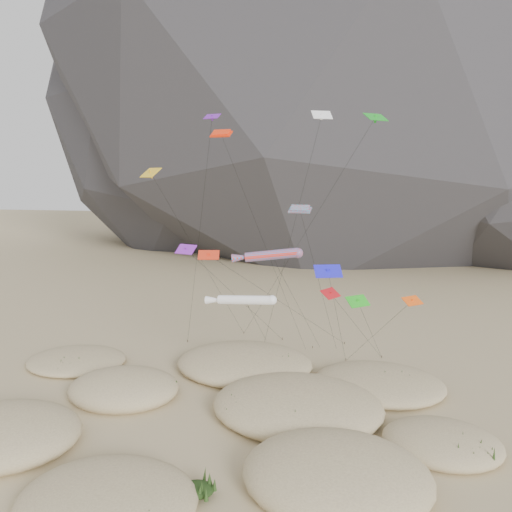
{
  "coord_description": "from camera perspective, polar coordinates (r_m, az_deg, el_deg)",
  "views": [
    {
      "loc": [
        9.64,
        -36.83,
        21.48
      ],
      "look_at": [
        -0.48,
        12.0,
        13.5
      ],
      "focal_mm": 35.0,
      "sensor_mm": 36.0,
      "label": 1
    }
  ],
  "objects": [
    {
      "name": "delta_kites",
      "position": [
        47.46,
        2.7,
        3.45
      ],
      "size": [
        27.71,
        23.13,
        27.8
      ],
      "color": "yellow",
      "rests_on": "ground"
    },
    {
      "name": "multi_parafoil",
      "position": [
        52.32,
        5.1,
        5.15
      ],
      "size": [
        5.02,
        10.04,
        18.57
      ],
      "color": "red",
      "rests_on": "ground"
    },
    {
      "name": "white_tube_kite",
      "position": [
        49.43,
        -1.61,
        -5.05
      ],
      "size": [
        7.49,
        16.81,
        10.15
      ],
      "color": "white",
      "rests_on": "ground"
    },
    {
      "name": "rainbow_tube_kite",
      "position": [
        50.1,
        1.5,
        0.08
      ],
      "size": [
        8.23,
        13.42,
        14.44
      ],
      "color": "red",
      "rests_on": "ground"
    },
    {
      "name": "kite_stakes",
      "position": [
        64.78,
        4.27,
        -10.16
      ],
      "size": [
        24.8,
        7.66,
        0.3
      ],
      "color": "#3F2D1E",
      "rests_on": "ground"
    },
    {
      "name": "ground",
      "position": [
        43.71,
        -2.75,
        -20.35
      ],
      "size": [
        500.0,
        500.0,
        0.0
      ],
      "primitive_type": "plane",
      "color": "#CCB789",
      "rests_on": "ground"
    },
    {
      "name": "orange_parafoil",
      "position": [
        54.42,
        -3.84,
        13.39
      ],
      "size": [
        9.77,
        8.59,
        26.41
      ],
      "color": "red",
      "rests_on": "ground"
    },
    {
      "name": "dunes",
      "position": [
        47.16,
        -3.19,
        -17.08
      ],
      "size": [
        49.06,
        37.01,
        3.85
      ],
      "color": "#CCB789",
      "rests_on": "ground"
    },
    {
      "name": "dune_grass",
      "position": [
        46.59,
        -2.29,
        -17.23
      ],
      "size": [
        42.46,
        28.82,
        1.45
      ],
      "color": "black",
      "rests_on": "ground"
    }
  ]
}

